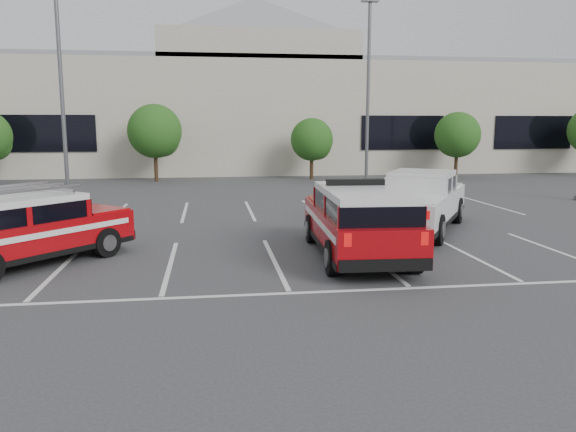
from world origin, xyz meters
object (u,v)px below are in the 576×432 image
convention_building (231,110)px  white_pickup (418,207)px  fire_chief_suv (358,226)px  tree_mid_right (313,141)px  light_pole_left (61,87)px  ladder_suv (25,234)px  light_pole_mid (368,94)px  tree_mid_left (156,133)px  tree_right (458,136)px

convention_building → white_pickup: bearing=-79.6°
fire_chief_suv → tree_mid_right: bearing=85.5°
convention_building → light_pole_left: convention_building is taller
tree_mid_right → fire_chief_suv: 22.09m
ladder_suv → fire_chief_suv: bearing=39.9°
convention_building → white_pickup: 28.86m
convention_building → light_pole_mid: convention_building is taller
convention_building → fire_chief_suv: size_ratio=9.96×
tree_mid_left → white_pickup: (10.26, -18.30, -2.25)m
tree_mid_right → light_pole_mid: light_pole_mid is taller
white_pickup → light_pole_left: bearing=-179.5°
tree_right → ladder_suv: bearing=-134.8°
tree_right → fire_chief_suv: 25.39m
tree_right → light_pole_left: bearing=-156.5°
fire_chief_suv → tree_right: bearing=62.4°
tree_right → light_pole_mid: size_ratio=0.43×
convention_building → tree_mid_right: 11.20m
tree_right → ladder_suv: (-21.43, -21.56, -1.96)m
convention_building → light_pole_mid: size_ratio=5.86×
ladder_suv → light_pole_mid: bearing=91.1°
fire_chief_suv → ladder_suv: bearing=-179.2°
light_pole_mid → tree_mid_right: bearing=107.5°
light_pole_left → ladder_suv: (1.66, -11.52, -4.38)m
fire_chief_suv → white_pickup: bearing=52.2°
tree_mid_left → light_pole_left: size_ratio=0.47×
white_pickup → ladder_suv: bearing=-132.2°
tree_mid_left → fire_chief_suv: 23.12m
white_pickup → ladder_suv: (-11.69, -3.26, 0.02)m
tree_mid_right → tree_right: (10.00, 0.00, 0.27)m
tree_right → light_pole_left: size_ratio=0.43×
convention_building → light_pole_left: size_ratio=5.86×
white_pickup → tree_mid_right: bearing=123.0°
tree_mid_right → white_pickup: size_ratio=0.60×
tree_right → fire_chief_suv: bearing=-120.3°
tree_mid_left → ladder_suv: size_ratio=0.94×
tree_mid_right → white_pickup: 18.38m
light_pole_left → white_pickup: bearing=-31.7°
tree_mid_right → white_pickup: bearing=-89.2°
white_pickup → light_pole_mid: bearing=114.6°
ladder_suv → tree_right: bearing=87.0°
white_pickup → ladder_suv: size_ratio=1.29×
tree_mid_right → tree_mid_left: bearing=180.0°
tree_right → light_pole_mid: 10.38m
tree_right → tree_mid_left: bearing=180.0°
tree_mid_left → convention_building: bearing=62.6°
tree_mid_left → tree_right: (20.00, -0.00, -0.27)m
light_pole_left → light_pole_mid: same height
tree_mid_right → light_pole_left: size_ratio=0.39×
convention_building → light_pole_mid: (6.82, -15.86, 0.47)m
tree_mid_left → fire_chief_suv: (7.21, -21.85, -2.19)m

